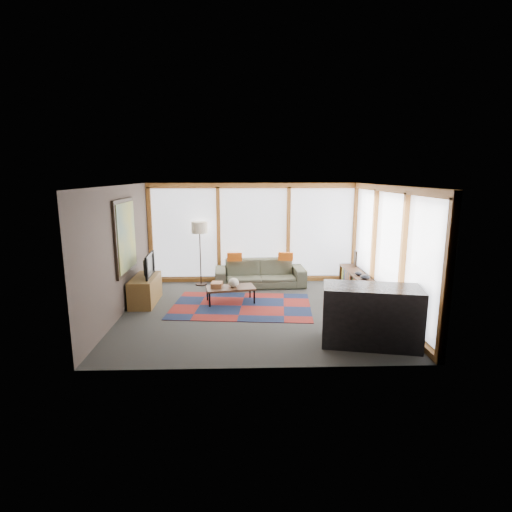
{
  "coord_description": "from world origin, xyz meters",
  "views": [
    {
      "loc": [
        -0.27,
        -7.95,
        2.81
      ],
      "look_at": [
        0.0,
        0.4,
        1.1
      ],
      "focal_mm": 28.0,
      "sensor_mm": 36.0,
      "label": 1
    }
  ],
  "objects_px": {
    "television": "(146,265)",
    "bar_counter": "(371,316)",
    "sofa": "(260,273)",
    "floor_lamp": "(200,254)",
    "bookshelf": "(358,284)",
    "coffee_table": "(231,295)",
    "tv_console": "(145,290)"
  },
  "relations": [
    {
      "from": "sofa",
      "to": "coffee_table",
      "type": "height_order",
      "value": "sofa"
    },
    {
      "from": "floor_lamp",
      "to": "bar_counter",
      "type": "xyz_separation_m",
      "value": [
        3.23,
        -3.79,
        -0.32
      ]
    },
    {
      "from": "sofa",
      "to": "tv_console",
      "type": "bearing_deg",
      "value": -156.45
    },
    {
      "from": "bookshelf",
      "to": "tv_console",
      "type": "distance_m",
      "value": 4.9
    },
    {
      "from": "television",
      "to": "bar_counter",
      "type": "relative_size",
      "value": 0.56
    },
    {
      "from": "bookshelf",
      "to": "television",
      "type": "height_order",
      "value": "television"
    },
    {
      "from": "sofa",
      "to": "coffee_table",
      "type": "distance_m",
      "value": 1.52
    },
    {
      "from": "bookshelf",
      "to": "coffee_table",
      "type": "bearing_deg",
      "value": -171.31
    },
    {
      "from": "coffee_table",
      "to": "bookshelf",
      "type": "distance_m",
      "value": 3.03
    },
    {
      "from": "sofa",
      "to": "coffee_table",
      "type": "xyz_separation_m",
      "value": [
        -0.71,
        -1.33,
        -0.16
      ]
    },
    {
      "from": "tv_console",
      "to": "coffee_table",
      "type": "bearing_deg",
      "value": -0.89
    },
    {
      "from": "tv_console",
      "to": "bar_counter",
      "type": "height_order",
      "value": "bar_counter"
    },
    {
      "from": "sofa",
      "to": "bar_counter",
      "type": "bearing_deg",
      "value": -68.03
    },
    {
      "from": "sofa",
      "to": "floor_lamp",
      "type": "height_order",
      "value": "floor_lamp"
    },
    {
      "from": "coffee_table",
      "to": "tv_console",
      "type": "distance_m",
      "value": 1.89
    },
    {
      "from": "floor_lamp",
      "to": "bookshelf",
      "type": "height_order",
      "value": "floor_lamp"
    },
    {
      "from": "sofa",
      "to": "coffee_table",
      "type": "bearing_deg",
      "value": -121.2
    },
    {
      "from": "sofa",
      "to": "television",
      "type": "xyz_separation_m",
      "value": [
        -2.57,
        -1.26,
        0.52
      ]
    },
    {
      "from": "sofa",
      "to": "bar_counter",
      "type": "xyz_separation_m",
      "value": [
        1.7,
        -3.64,
        0.17
      ]
    },
    {
      "from": "sofa",
      "to": "television",
      "type": "distance_m",
      "value": 2.91
    },
    {
      "from": "sofa",
      "to": "coffee_table",
      "type": "relative_size",
      "value": 2.15
    },
    {
      "from": "coffee_table",
      "to": "bookshelf",
      "type": "relative_size",
      "value": 0.5
    },
    {
      "from": "bookshelf",
      "to": "bar_counter",
      "type": "height_order",
      "value": "bar_counter"
    },
    {
      "from": "coffee_table",
      "to": "tv_console",
      "type": "height_order",
      "value": "tv_console"
    },
    {
      "from": "coffee_table",
      "to": "bar_counter",
      "type": "distance_m",
      "value": 3.35
    },
    {
      "from": "floor_lamp",
      "to": "television",
      "type": "distance_m",
      "value": 1.76
    },
    {
      "from": "television",
      "to": "floor_lamp",
      "type": "bearing_deg",
      "value": -38.77
    },
    {
      "from": "bookshelf",
      "to": "television",
      "type": "distance_m",
      "value": 4.9
    },
    {
      "from": "bar_counter",
      "to": "floor_lamp",
      "type": "bearing_deg",
      "value": 141.83
    },
    {
      "from": "floor_lamp",
      "to": "bar_counter",
      "type": "bearing_deg",
      "value": -49.61
    },
    {
      "from": "floor_lamp",
      "to": "television",
      "type": "bearing_deg",
      "value": -126.59
    },
    {
      "from": "sofa",
      "to": "television",
      "type": "bearing_deg",
      "value": -156.96
    }
  ]
}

